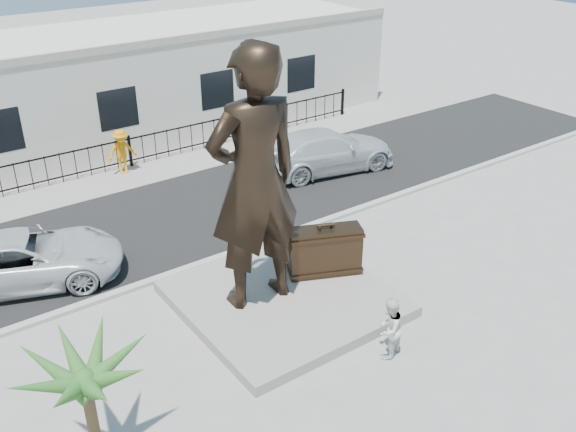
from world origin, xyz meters
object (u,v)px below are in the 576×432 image
suitcase (325,251)px  car_white (24,259)px  statue (254,181)px  tourist (389,328)px

suitcase → car_white: suitcase is taller
statue → suitcase: statue is taller
suitcase → tourist: suitcase is taller
suitcase → tourist: size_ratio=1.26×
statue → tourist: bearing=115.6°
statue → tourist: statue is taller
statue → suitcase: 3.48m
statue → suitcase: (2.20, -0.10, -2.69)m
suitcase → car_white: (-6.86, 4.91, -0.25)m
suitcase → car_white: bearing=168.2°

